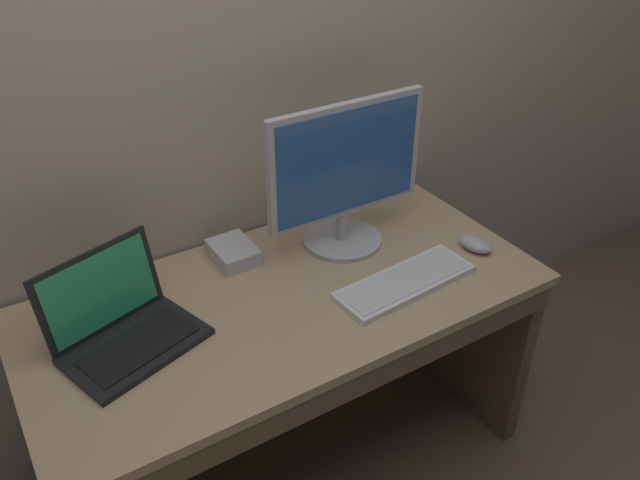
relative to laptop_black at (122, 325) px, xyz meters
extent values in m
plane|color=brown|center=(0.44, -0.04, -0.78)|extent=(14.00, 14.00, 0.00)
cube|color=tan|center=(0.44, -0.04, -0.07)|extent=(1.45, 0.70, 0.03)
cube|color=brown|center=(1.14, -0.04, -0.43)|extent=(0.05, 0.65, 0.69)
cube|color=brown|center=(0.44, -0.38, -0.12)|extent=(1.39, 0.02, 0.08)
cube|color=black|center=(0.01, -0.04, -0.04)|extent=(0.38, 0.30, 0.02)
cube|color=black|center=(0.02, -0.05, -0.03)|extent=(0.31, 0.21, 0.00)
cube|color=black|center=(-0.02, 0.07, 0.07)|extent=(0.33, 0.14, 0.21)
cube|color=#23935B|center=(-0.02, 0.07, 0.07)|extent=(0.29, 0.12, 0.19)
cylinder|color=#B7B7BC|center=(0.73, 0.10, -0.04)|extent=(0.25, 0.25, 0.02)
cylinder|color=#B7B7BC|center=(0.73, 0.10, 0.01)|extent=(0.04, 0.04, 0.10)
cube|color=#B7B7BC|center=(0.73, 0.08, 0.24)|extent=(0.52, 0.02, 0.35)
cube|color=#28569E|center=(0.73, 0.07, 0.24)|extent=(0.48, 0.00, 0.32)
cube|color=white|center=(0.75, -0.19, -0.04)|extent=(0.44, 0.18, 0.02)
cube|color=silver|center=(0.75, -0.19, -0.03)|extent=(0.41, 0.15, 0.00)
ellipsoid|color=#B7B7BC|center=(1.05, -0.16, -0.03)|extent=(0.09, 0.12, 0.04)
cube|color=silver|center=(0.39, 0.19, -0.03)|extent=(0.12, 0.16, 0.05)
camera|label=1|loc=(-0.24, -1.32, 1.06)|focal=36.25mm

